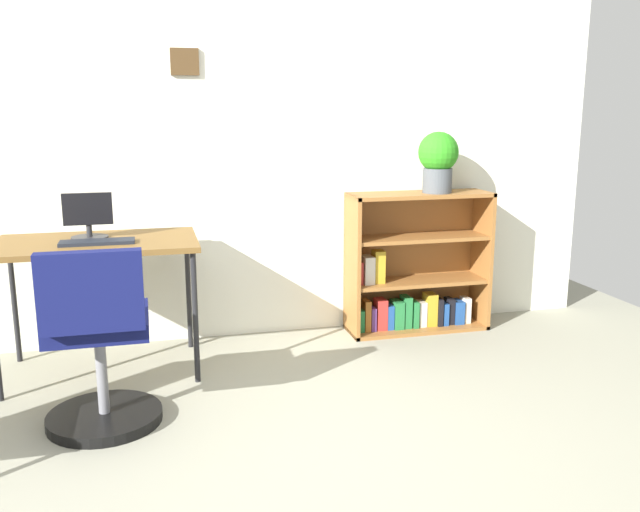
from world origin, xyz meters
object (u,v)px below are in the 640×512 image
at_px(desk, 97,251).
at_px(office_chair, 99,350).
at_px(monitor, 88,218).
at_px(potted_plant_on_shelf, 438,159).
at_px(bookshelf_low, 413,270).
at_px(keyboard, 97,242).

relative_size(desk, office_chair, 1.22).
bearing_deg(monitor, office_chair, -85.01).
xyz_separation_m(office_chair, potted_plant_on_shelf, (2.02, 0.96, 0.74)).
xyz_separation_m(desk, office_chair, (0.03, -0.72, -0.30)).
distance_m(bookshelf_low, potted_plant_on_shelf, 0.74).
relative_size(desk, potted_plant_on_shelf, 2.75).
bearing_deg(potted_plant_on_shelf, monitor, -175.27).
bearing_deg(bookshelf_low, keyboard, -168.76).
height_order(monitor, keyboard, monitor).
bearing_deg(bookshelf_low, potted_plant_on_shelf, -23.62).
bearing_deg(monitor, bookshelf_low, 6.59).
xyz_separation_m(keyboard, potted_plant_on_shelf, (2.04, 0.33, 0.37)).
distance_m(monitor, potted_plant_on_shelf, 2.11).
xyz_separation_m(desk, potted_plant_on_shelf, (2.05, 0.24, 0.43)).
xyz_separation_m(desk, bookshelf_low, (1.93, 0.29, -0.29)).
height_order(desk, office_chair, office_chair).
bearing_deg(desk, monitor, 120.19).
relative_size(keyboard, potted_plant_on_shelf, 0.99).
xyz_separation_m(keyboard, bookshelf_low, (1.92, 0.38, -0.35)).
xyz_separation_m(desk, keyboard, (0.01, -0.09, 0.07)).
distance_m(desk, office_chair, 0.78).
distance_m(desk, keyboard, 0.11).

